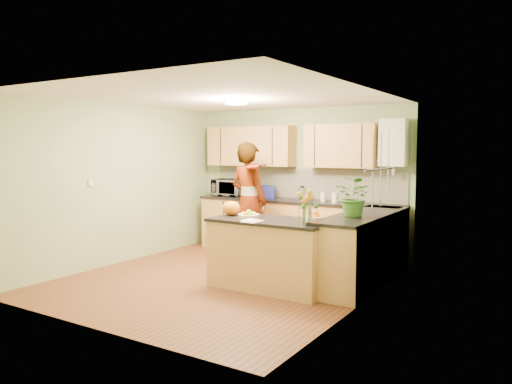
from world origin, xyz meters
The scene contains 28 objects.
floor centered at (0.00, 0.00, 0.00)m, with size 4.50×4.50×0.00m, color #592D19.
ceiling centered at (0.00, 0.00, 2.50)m, with size 4.00×4.50×0.02m, color silver.
wall_back centered at (0.00, 2.25, 1.25)m, with size 4.00×0.02×2.50m, color gray.
wall_front centered at (0.00, -2.25, 1.25)m, with size 4.00×0.02×2.50m, color gray.
wall_left centered at (-2.00, 0.00, 1.25)m, with size 0.02×4.50×2.50m, color gray.
wall_right centered at (2.00, 0.00, 1.25)m, with size 0.02×4.50×2.50m, color gray.
back_counter centered at (0.10, 1.95, 0.47)m, with size 3.64×0.62×0.94m.
right_counter centered at (1.70, 0.85, 0.47)m, with size 0.62×2.24×0.94m.
splashback centered at (0.10, 2.23, 1.20)m, with size 3.60×0.02×0.52m, color white.
upper_cabinets centered at (-0.18, 2.08, 1.85)m, with size 3.20×0.34×0.70m.
boiler centered at (1.70, 2.09, 1.90)m, with size 0.40×0.30×0.86m.
window_right centered at (1.99, 0.60, 1.55)m, with size 0.01×1.30×1.05m.
light_switch centered at (-1.99, -0.60, 1.30)m, with size 0.02×0.09×0.09m, color silver.
ceiling_lamp centered at (0.00, 0.30, 2.46)m, with size 0.30×0.30×0.07m.
peninsula_island centered at (0.76, -0.02, 0.45)m, with size 1.57×0.80×0.90m.
fruit_dish centered at (0.41, -0.02, 0.94)m, with size 0.28×0.28×0.10m.
orange_bowl centered at (1.31, 0.13, 0.95)m, with size 0.21×0.21×0.12m.
flower_vase centered at (1.36, -0.20, 1.24)m, with size 0.28×0.28×0.51m.
orange_bag centered at (0.10, 0.03, 1.00)m, with size 0.26×0.22×0.19m, color orange.
papers centered at (0.66, -0.32, 0.91)m, with size 0.20×0.27×0.01m, color white.
violinist centered at (-0.37, 1.20, 0.96)m, with size 0.70×0.46×1.91m, color #E2A58A.
violin centered at (-0.17, 0.98, 1.53)m, with size 0.67×0.27×0.13m, color #4D1104, non-canonical shape.
microwave centered at (-1.28, 1.93, 1.09)m, with size 0.56×0.38×0.31m, color silver.
blue_box centered at (-0.47, 1.94, 1.05)m, with size 0.28×0.21×0.22m, color navy.
kettle centered at (0.19, 1.99, 1.06)m, with size 0.15×0.15×0.29m.
jar_cream centered at (0.58, 1.98, 1.02)m, with size 0.10×0.10×0.15m, color #FBE9C8.
jar_white centered at (0.83, 1.89, 1.02)m, with size 0.11×0.11×0.16m, color silver.
potted_plant centered at (1.70, 0.47, 1.20)m, with size 0.47×0.41×0.52m, color #356822.
Camera 1 is at (3.97, -5.52, 1.81)m, focal length 35.00 mm.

